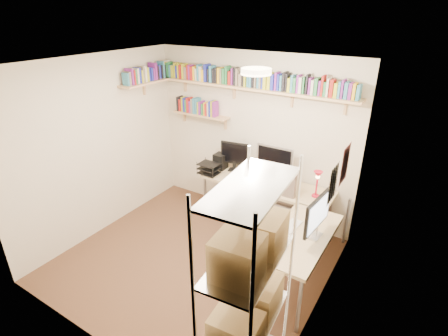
% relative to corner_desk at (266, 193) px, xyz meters
% --- Properties ---
extents(ground, '(3.20, 3.20, 0.00)m').
position_rel_corner_desk_xyz_m(ground, '(-0.54, -0.94, -0.73)').
color(ground, '#4E2F21').
rests_on(ground, ground).
extents(room_shell, '(3.24, 3.04, 2.52)m').
position_rel_corner_desk_xyz_m(room_shell, '(-0.54, -0.94, 0.82)').
color(room_shell, beige).
rests_on(room_shell, ground).
extents(wall_shelves, '(3.12, 1.09, 0.80)m').
position_rel_corner_desk_xyz_m(wall_shelves, '(-0.97, 0.36, 1.29)').
color(wall_shelves, tan).
rests_on(wall_shelves, ground).
extents(corner_desk, '(2.19, 1.88, 1.28)m').
position_rel_corner_desk_xyz_m(corner_desk, '(0.00, 0.00, 0.00)').
color(corner_desk, tan).
rests_on(corner_desk, ground).
extents(office_chair, '(0.61, 0.62, 1.16)m').
position_rel_corner_desk_xyz_m(office_chair, '(0.16, -0.12, -0.24)').
color(office_chair, black).
rests_on(office_chair, ground).
extents(wire_rack, '(0.51, 0.93, 2.06)m').
position_rel_corner_desk_xyz_m(wire_rack, '(0.82, -2.02, 0.45)').
color(wire_rack, silver).
rests_on(wire_rack, ground).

